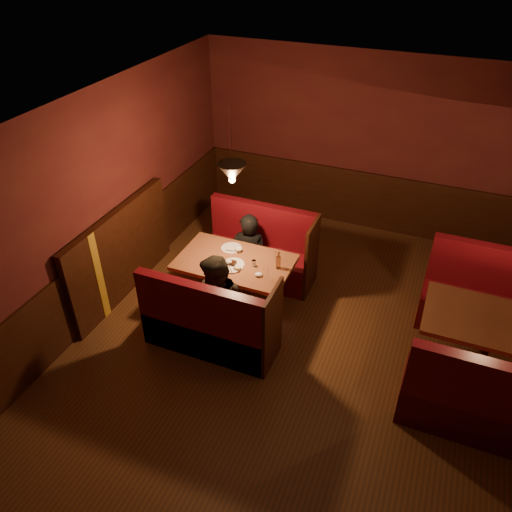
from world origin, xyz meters
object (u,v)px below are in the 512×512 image
at_px(main_bench_near, 210,328).
at_px(second_table, 488,335).
at_px(main_table, 236,272).
at_px(second_bench_near, 483,408).
at_px(diner_a, 249,239).
at_px(second_bench_far, 487,305).
at_px(diner_b, 217,291).
at_px(main_bench_far, 261,255).

xyz_separation_m(main_bench_near, second_table, (3.09, 0.85, 0.26)).
relative_size(main_table, second_table, 1.02).
relative_size(main_bench_near, second_bench_near, 1.01).
bearing_deg(main_table, diner_a, 97.39).
xyz_separation_m(main_table, main_bench_near, (0.02, -0.85, -0.26)).
distance_m(second_bench_far, diner_b, 3.48).
xyz_separation_m(second_table, diner_a, (-3.19, 0.62, 0.13)).
relative_size(main_bench_far, diner_a, 1.10).
bearing_deg(main_bench_near, second_bench_near, -0.34).
height_order(main_bench_far, second_bench_near, second_bench_near).
xyz_separation_m(main_bench_far, second_table, (3.09, -0.84, 0.26)).
bearing_deg(main_bench_near, diner_b, 84.33).
xyz_separation_m(second_bench_far, diner_b, (-3.11, -1.52, 0.42)).
bearing_deg(diner_a, main_bench_near, 77.03).
height_order(main_table, second_bench_near, second_bench_near).
bearing_deg(main_bench_near, diner_a, 93.86).
height_order(main_bench_far, second_bench_far, second_bench_far).
bearing_deg(diner_b, second_table, 31.34).
xyz_separation_m(main_table, diner_a, (-0.08, 0.62, 0.13)).
bearing_deg(second_table, second_bench_far, 87.80).
distance_m(main_bench_far, diner_b, 1.54).
height_order(second_bench_far, second_bench_near, same).
distance_m(main_table, main_bench_far, 0.88).
bearing_deg(second_bench_far, main_table, -164.35).
bearing_deg(second_bench_far, second_bench_near, -90.00).
height_order(main_bench_far, second_table, main_bench_far).
distance_m(main_bench_far, second_bench_near, 3.56).
height_order(main_table, main_bench_near, main_bench_near).
distance_m(main_bench_near, second_table, 3.22).
bearing_deg(main_table, second_table, 0.15).
distance_m(main_bench_near, diner_b, 0.48).
height_order(main_bench_far, diner_a, diner_a).
relative_size(main_bench_near, second_bench_far, 1.01).
relative_size(main_bench_far, second_bench_far, 1.01).
bearing_deg(diner_a, main_table, 80.56).
relative_size(second_table, diner_a, 0.98).
height_order(main_bench_far, main_bench_near, same).
relative_size(main_bench_near, diner_a, 1.10).
xyz_separation_m(main_table, second_table, (3.11, 0.01, -0.00)).
bearing_deg(second_table, diner_b, -168.13).
bearing_deg(main_bench_far, diner_b, -89.20).
distance_m(main_bench_near, second_bench_near, 3.13).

